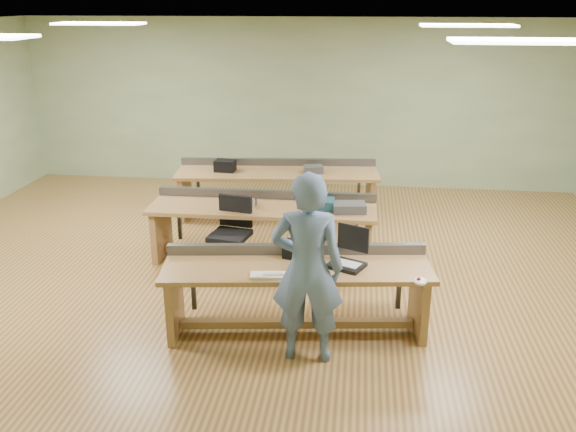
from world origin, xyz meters
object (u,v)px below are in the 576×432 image
object	(u,v)px
workbench_back	(277,182)
parts_bin_teal	(320,204)
person	(307,269)
drinks_can	(253,203)
laptop_base	(346,265)
task_chair	(232,245)
mug	(253,202)
workbench_front	(297,282)
workbench_mid	(263,219)
camera_bag	(297,250)
parts_bin_grey	(349,207)

from	to	relation	value
workbench_back	parts_bin_teal	xyz separation A→B (m)	(0.80, -1.72, 0.25)
person	drinks_can	bearing A→B (deg)	-68.40
workbench_back	laptop_base	size ratio (longest dim) A/B	9.33
task_chair	mug	distance (m)	0.66
workbench_front	person	world-z (taller)	person
workbench_mid	person	xyz separation A→B (m)	(0.79, -2.29, 0.38)
workbench_front	task_chair	distance (m)	1.70
workbench_mid	task_chair	size ratio (longest dim) A/B	3.06
task_chair	person	bearing A→B (deg)	-47.65
parts_bin_teal	laptop_base	bearing A→B (deg)	-77.57
camera_bag	task_chair	world-z (taller)	task_chair
person	parts_bin_grey	world-z (taller)	person
workbench_back	laptop_base	xyz separation A→B (m)	(1.19, -3.49, 0.21)
workbench_front	workbench_mid	world-z (taller)	same
workbench_back	workbench_front	bearing A→B (deg)	-84.22
person	task_chair	distance (m)	2.25
task_chair	mug	world-z (taller)	task_chair
workbench_front	workbench_back	size ratio (longest dim) A/B	0.87
person	laptop_base	distance (m)	0.63
workbench_mid	workbench_back	distance (m)	1.70
mug	drinks_can	bearing A→B (deg)	-87.08
camera_bag	drinks_can	size ratio (longest dim) A/B	2.39
workbench_mid	drinks_can	bearing A→B (deg)	-151.95
workbench_front	parts_bin_teal	distance (m)	1.81
person	camera_bag	bearing A→B (deg)	-76.27
workbench_mid	camera_bag	bearing A→B (deg)	-69.41
drinks_can	person	bearing A→B (deg)	-67.75
person	camera_bag	distance (m)	0.70
workbench_front	workbench_mid	bearing A→B (deg)	102.35
workbench_back	drinks_can	world-z (taller)	same
parts_bin_teal	drinks_can	bearing A→B (deg)	-177.39
parts_bin_teal	workbench_front	bearing A→B (deg)	-93.48
workbench_back	task_chair	distance (m)	2.17
parts_bin_teal	task_chair	bearing A→B (deg)	-159.12
person	task_chair	bearing A→B (deg)	-59.35
parts_bin_teal	camera_bag	bearing A→B (deg)	-94.79
workbench_back	task_chair	world-z (taller)	task_chair
laptop_base	camera_bag	distance (m)	0.56
workbench_back	mug	world-z (taller)	workbench_back
workbench_mid	mug	distance (m)	0.27
person	laptop_base	size ratio (longest dim) A/B	5.47
workbench_front	parts_bin_grey	size ratio (longest dim) A/B	6.77
workbench_mid	laptop_base	xyz separation A→B (m)	(1.15, -1.80, 0.21)
camera_bag	parts_bin_teal	world-z (taller)	camera_bag
person	camera_bag	size ratio (longest dim) A/B	7.17
mug	task_chair	bearing A→B (deg)	-115.83
workbench_mid	drinks_can	world-z (taller)	same
workbench_front	drinks_can	xyz separation A→B (m)	(-0.77, 1.74, 0.25)
drinks_can	mug	bearing A→B (deg)	92.92
workbench_mid	camera_bag	distance (m)	1.76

